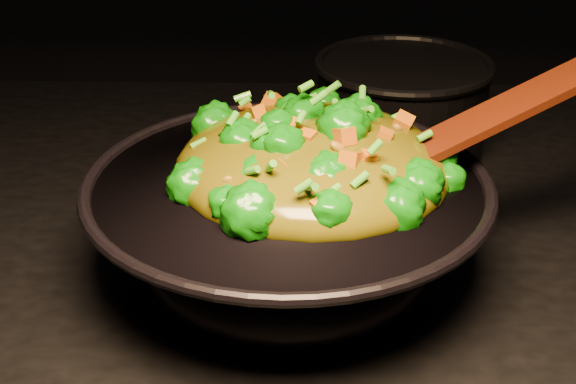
# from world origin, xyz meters

# --- Properties ---
(wok) EXTENTS (0.36, 0.36, 0.10)m
(wok) POSITION_xyz_m (-0.09, -0.07, 0.95)
(wok) COLOR black
(wok) RESTS_ON stovetop
(stir_fry) EXTENTS (0.32, 0.32, 0.09)m
(stir_fry) POSITION_xyz_m (-0.07, -0.05, 1.04)
(stir_fry) COLOR #107408
(stir_fry) RESTS_ON wok
(spatula) EXTENTS (0.28, 0.12, 0.12)m
(spatula) POSITION_xyz_m (0.09, -0.04, 1.05)
(spatula) COLOR #3E1A06
(spatula) RESTS_ON wok
(back_pot) EXTENTS (0.24, 0.24, 0.12)m
(back_pot) POSITION_xyz_m (0.04, 0.22, 0.96)
(back_pot) COLOR black
(back_pot) RESTS_ON stovetop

